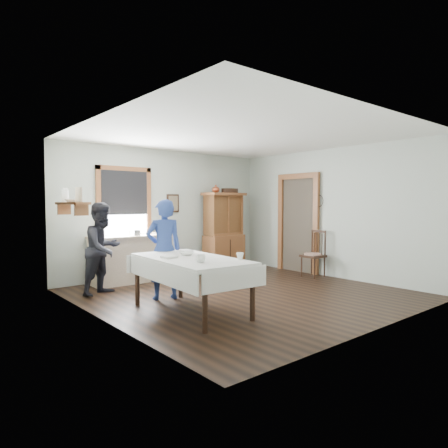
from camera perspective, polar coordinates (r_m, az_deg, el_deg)
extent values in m
cube|color=black|center=(6.98, 2.78, -9.83)|extent=(5.00, 5.00, 0.01)
cube|color=white|center=(6.90, 2.84, 12.52)|extent=(5.00, 5.00, 0.01)
cube|color=#B3BBAE|center=(8.81, -8.25, 1.65)|extent=(5.00, 0.01, 2.70)
cube|color=#B3BBAE|center=(5.24, 21.61, 0.56)|extent=(5.00, 0.01, 2.70)
cube|color=#B3BBAE|center=(5.44, -17.00, 0.72)|extent=(0.01, 5.00, 2.70)
cube|color=#B3BBAE|center=(8.69, 15.06, 1.56)|extent=(0.01, 5.00, 2.70)
cube|color=white|center=(8.32, -14.10, 2.89)|extent=(1.00, 0.02, 1.30)
cube|color=brown|center=(8.32, -14.08, 7.68)|extent=(1.18, 0.06, 0.09)
cube|color=brown|center=(8.32, -13.96, -1.90)|extent=(1.18, 0.06, 0.09)
cube|color=brown|center=(8.07, -17.52, 2.84)|extent=(0.09, 0.06, 1.48)
cube|color=brown|center=(8.54, -10.72, 2.92)|extent=(0.09, 0.06, 1.48)
cube|color=black|center=(8.28, -13.98, 4.35)|extent=(0.98, 0.03, 0.88)
cube|color=#473E32|center=(9.20, 10.60, -0.19)|extent=(0.03, 0.90, 2.10)
cube|color=brown|center=(8.86, 13.01, -0.34)|extent=(0.08, 0.12, 2.10)
cube|color=brown|center=(9.51, 8.12, -0.07)|extent=(0.08, 0.12, 2.10)
cube|color=brown|center=(9.18, 10.54, 6.74)|extent=(0.08, 1.14, 0.12)
cube|color=brown|center=(6.88, -20.86, 2.77)|extent=(0.24, 1.00, 0.04)
cube|color=brown|center=(6.51, -19.70, 1.91)|extent=(0.22, 0.03, 0.18)
cube|color=brown|center=(7.26, -21.86, 1.97)|extent=(0.22, 0.03, 0.18)
cube|color=#CCB08D|center=(6.60, -20.03, 3.92)|extent=(0.03, 0.22, 0.24)
cylinder|color=white|center=(7.22, -21.78, 3.79)|extent=(0.12, 0.12, 0.22)
cube|color=black|center=(8.85, -7.29, 2.95)|extent=(0.30, 0.04, 0.40)
torus|color=black|center=(8.83, 13.31, 4.00)|extent=(0.01, 0.27, 0.27)
cube|color=#CCB08D|center=(8.09, -13.10, -4.83)|extent=(1.62, 0.62, 0.92)
cube|color=brown|center=(9.38, 0.01, -1.02)|extent=(1.08, 0.57, 1.79)
cube|color=silver|center=(5.74, -4.78, -8.68)|extent=(1.17, 2.03, 0.78)
cube|color=black|center=(8.60, 12.61, -4.15)|extent=(0.48, 0.48, 0.99)
cube|color=gray|center=(8.69, -4.28, -6.27)|extent=(0.35, 0.35, 0.31)
cube|color=#A3864A|center=(8.84, -1.14, -6.51)|extent=(0.31, 0.22, 0.18)
imported|color=navy|center=(6.53, -8.58, -4.13)|extent=(0.62, 0.49, 1.49)
imported|color=black|center=(7.10, -16.90, -3.83)|extent=(0.87, 0.79, 1.45)
imported|color=white|center=(5.21, -3.36, -4.95)|extent=(0.17, 0.17, 0.10)
imported|color=white|center=(5.46, 2.31, -4.60)|extent=(0.11, 0.11, 0.10)
imported|color=white|center=(5.92, -5.36, -4.22)|extent=(0.25, 0.25, 0.05)
imported|color=#71634B|center=(8.29, -10.09, -1.33)|extent=(0.19, 0.25, 0.02)
imported|color=white|center=(8.25, -12.78, -1.22)|extent=(0.22, 0.22, 0.07)
imported|color=white|center=(6.93, -21.00, 3.16)|extent=(0.22, 0.22, 0.05)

